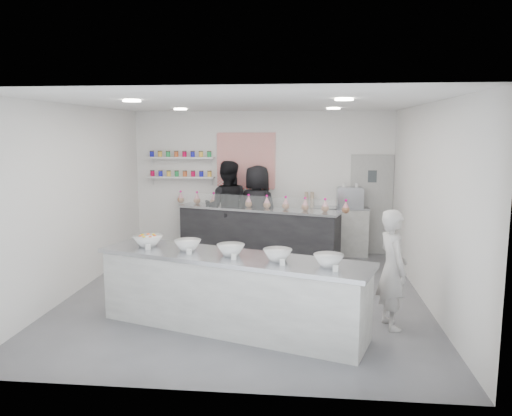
{
  "coord_description": "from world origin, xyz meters",
  "views": [
    {
      "loc": [
        0.93,
        -7.58,
        2.58
      ],
      "look_at": [
        0.13,
        0.4,
        1.34
      ],
      "focal_mm": 35.0,
      "sensor_mm": 36.0,
      "label": 1
    }
  ],
  "objects": [
    {
      "name": "downlight_3",
      "position": [
        1.4,
        1.6,
        2.98
      ],
      "size": [
        0.24,
        0.24,
        0.02
      ],
      "primitive_type": "cylinder",
      "color": "white",
      "rests_on": "ceiling"
    },
    {
      "name": "ceiling",
      "position": [
        0.0,
        0.0,
        3.0
      ],
      "size": [
        6.0,
        6.0,
        0.0
      ],
      "primitive_type": "plane",
      "rotation": [
        3.14,
        0.0,
        0.0
      ],
      "color": "white",
      "rests_on": "floor"
    },
    {
      "name": "back_bar",
      "position": [
        -0.04,
        2.35,
        0.52
      ],
      "size": [
        3.4,
        1.57,
        1.04
      ],
      "primitive_type": "cube",
      "rotation": [
        0.0,
        0.0,
        -0.29
      ],
      "color": "black",
      "rests_on": "floor"
    },
    {
      "name": "prep_counter",
      "position": [
        -0.02,
        -1.38,
        0.5
      ],
      "size": [
        3.72,
        1.94,
        0.99
      ],
      "primitive_type": "cube",
      "rotation": [
        0.0,
        0.0,
        -0.32
      ],
      "color": "#A6A6A1",
      "rests_on": "floor"
    },
    {
      "name": "prep_bowls",
      "position": [
        -0.02,
        -1.38,
        1.07
      ],
      "size": [
        2.96,
        1.37,
        0.14
      ],
      "primitive_type": null,
      "rotation": [
        0.0,
        0.0,
        -0.32
      ],
      "color": "white",
      "rests_on": "prep_counter"
    },
    {
      "name": "woman_prep",
      "position": [
        2.08,
        -1.1,
        0.79
      ],
      "size": [
        0.51,
        0.65,
        1.59
      ],
      "primitive_type": "imported",
      "rotation": [
        0.0,
        0.0,
        1.81
      ],
      "color": "beige",
      "rests_on": "floor"
    },
    {
      "name": "preserve_jars",
      "position": [
        -1.75,
        2.88,
        1.88
      ],
      "size": [
        1.45,
        0.1,
        0.56
      ],
      "primitive_type": null,
      "color": "#C7043C",
      "rests_on": "jar_shelf_lower"
    },
    {
      "name": "downlight_2",
      "position": [
        -1.4,
        1.6,
        2.98
      ],
      "size": [
        0.24,
        0.24,
        0.02
      ],
      "primitive_type": "cylinder",
      "color": "white",
      "rests_on": "ceiling"
    },
    {
      "name": "left_wall",
      "position": [
        -2.75,
        0.0,
        1.5
      ],
      "size": [
        0.0,
        6.0,
        6.0
      ],
      "primitive_type": "plane",
      "rotation": [
        1.57,
        0.0,
        1.57
      ],
      "color": "white",
      "rests_on": "floor"
    },
    {
      "name": "floor",
      "position": [
        0.0,
        0.0,
        0.0
      ],
      "size": [
        6.0,
        6.0,
        0.0
      ],
      "primitive_type": "plane",
      "color": "#515156",
      "rests_on": "ground"
    },
    {
      "name": "cookie_bags",
      "position": [
        -0.04,
        2.35,
        1.18
      ],
      "size": [
        3.63,
        1.23,
        0.27
      ],
      "primitive_type": null,
      "rotation": [
        0.0,
        0.0,
        -0.29
      ],
      "color": "pink",
      "rests_on": "back_bar"
    },
    {
      "name": "downlight_0",
      "position": [
        -1.4,
        -1.0,
        2.98
      ],
      "size": [
        0.24,
        0.24,
        0.02
      ],
      "primitive_type": "cylinder",
      "color": "white",
      "rests_on": "ceiling"
    },
    {
      "name": "staff_right",
      "position": [
        -0.07,
        2.6,
        0.94
      ],
      "size": [
        1.09,
        0.93,
        1.89
      ],
      "primitive_type": "imported",
      "rotation": [
        0.0,
        0.0,
        2.71
      ],
      "color": "black",
      "rests_on": "floor"
    },
    {
      "name": "cup_stacks",
      "position": [
        1.0,
        2.78,
        1.17
      ],
      "size": [
        0.24,
        0.24,
        0.3
      ],
      "primitive_type": null,
      "color": "tan",
      "rests_on": "espresso_ledge"
    },
    {
      "name": "downlight_1",
      "position": [
        1.4,
        -1.0,
        2.98
      ],
      "size": [
        0.24,
        0.24,
        0.02
      ],
      "primitive_type": "cylinder",
      "color": "white",
      "rests_on": "ceiling"
    },
    {
      "name": "espresso_ledge",
      "position": [
        1.55,
        2.78,
        0.51
      ],
      "size": [
        1.37,
        0.44,
        1.02
      ],
      "primitive_type": "cube",
      "color": "#A6A6A1",
      "rests_on": "floor"
    },
    {
      "name": "staff_left",
      "position": [
        -0.7,
        2.6,
        0.99
      ],
      "size": [
        0.97,
        0.77,
        1.98
      ],
      "primitive_type": "imported",
      "rotation": [
        0.0,
        0.0,
        3.16
      ],
      "color": "black",
      "rests_on": "floor"
    },
    {
      "name": "sneeze_guard",
      "position": [
        -0.12,
        2.07,
        1.19
      ],
      "size": [
        3.18,
        0.98,
        0.28
      ],
      "primitive_type": "cube",
      "rotation": [
        0.0,
        0.0,
        -0.29
      ],
      "color": "white",
      "rests_on": "back_bar"
    },
    {
      "name": "right_wall",
      "position": [
        2.75,
        0.0,
        1.5
      ],
      "size": [
        0.0,
        6.0,
        6.0
      ],
      "primitive_type": "plane",
      "rotation": [
        1.57,
        0.0,
        -1.57
      ],
      "color": "white",
      "rests_on": "floor"
    },
    {
      "name": "jar_shelf_lower",
      "position": [
        -1.75,
        2.9,
        1.6
      ],
      "size": [
        1.45,
        0.22,
        0.04
      ],
      "primitive_type": "cube",
      "color": "silver",
      "rests_on": "back_wall"
    },
    {
      "name": "back_door",
      "position": [
        2.3,
        2.97,
        1.05
      ],
      "size": [
        0.88,
        0.04,
        2.1
      ],
      "primitive_type": "cube",
      "color": "#9E9E9B",
      "rests_on": "floor"
    },
    {
      "name": "back_wall",
      "position": [
        0.0,
        3.0,
        1.5
      ],
      "size": [
        5.5,
        0.0,
        5.5
      ],
      "primitive_type": "plane",
      "rotation": [
        1.57,
        0.0,
        0.0
      ],
      "color": "white",
      "rests_on": "floor"
    },
    {
      "name": "espresso_machine",
      "position": [
        1.84,
        2.78,
        1.22
      ],
      "size": [
        0.53,
        0.37,
        0.41
      ],
      "primitive_type": "cube",
      "color": "#93969E",
      "rests_on": "espresso_ledge"
    },
    {
      "name": "jar_shelf_upper",
      "position": [
        -1.75,
        2.9,
        2.02
      ],
      "size": [
        1.45,
        0.22,
        0.04
      ],
      "primitive_type": "cube",
      "color": "silver",
      "rests_on": "back_wall"
    },
    {
      "name": "label_cards",
      "position": [
        0.14,
        -1.86,
        1.03
      ],
      "size": [
        2.66,
        0.04,
        0.07
      ],
      "primitive_type": null,
      "color": "white",
      "rests_on": "prep_counter"
    },
    {
      "name": "pattern_panel",
      "position": [
        -0.35,
        2.98,
        1.95
      ],
      "size": [
        1.25,
        0.03,
        1.2
      ],
      "primitive_type": "cube",
      "color": "#E03F3D",
      "rests_on": "back_wall"
    }
  ]
}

